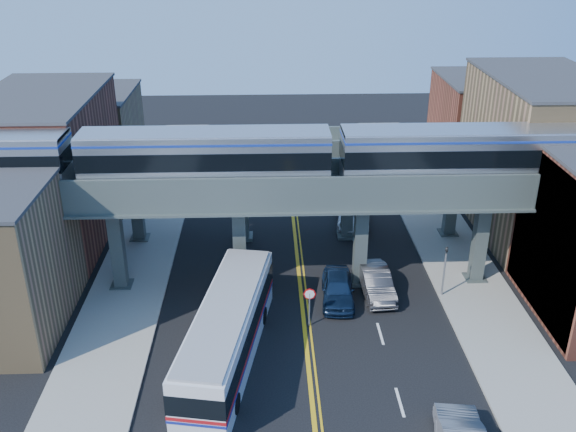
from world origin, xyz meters
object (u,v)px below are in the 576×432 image
car_lane_c (353,216)px  traffic_signal (445,266)px  stop_sign (310,301)px  car_lane_a (338,288)px  transit_train (206,156)px  car_lane_b (376,282)px  transit_bus (227,333)px  car_lane_d (310,181)px

car_lane_c → traffic_signal: bearing=-62.2°
stop_sign → car_lane_a: size_ratio=0.52×
stop_sign → car_lane_a: 3.61m
transit_train → traffic_signal: (15.10, -2.00, -6.98)m
car_lane_b → car_lane_c: car_lane_b is taller
transit_train → car_lane_b: size_ratio=9.23×
transit_bus → car_lane_b: transit_bus is taller
stop_sign → transit_bus: bearing=-147.5°
stop_sign → car_lane_a: stop_sign is taller
transit_train → car_lane_c: 16.43m
car_lane_b → car_lane_d: car_lane_d is taller
car_lane_c → car_lane_d: bearing=117.6°
stop_sign → car_lane_c: stop_sign is taller
traffic_signal → car_lane_d: bearing=111.7°
stop_sign → traffic_signal: (8.90, 3.00, 0.54)m
car_lane_c → car_lane_d: 8.04m
traffic_signal → car_lane_d: traffic_signal is taller
transit_train → car_lane_a: 11.97m
transit_bus → car_lane_a: (6.80, 5.89, -0.88)m
car_lane_a → car_lane_c: car_lane_a is taller
car_lane_a → car_lane_d: 18.78m
transit_train → car_lane_d: 20.15m
transit_train → stop_sign: size_ratio=18.07×
stop_sign → transit_train: bearing=141.1°
transit_train → car_lane_b: (10.83, -1.43, -8.43)m
traffic_signal → transit_bus: size_ratio=0.30×
transit_train → traffic_signal: size_ratio=11.59×
car_lane_c → car_lane_d: (-2.95, 7.48, 0.13)m
transit_bus → car_lane_a: 9.04m
transit_bus → car_lane_c: (9.22, 17.18, -1.00)m
car_lane_d → car_lane_c: bearing=-72.3°
car_lane_c → car_lane_d: size_ratio=0.89×
transit_train → traffic_signal: 16.76m
traffic_signal → transit_bus: (-13.66, -6.04, -0.55)m
car_lane_d → car_lane_b: bearing=-84.0°
stop_sign → car_lane_b: 5.91m
traffic_signal → car_lane_a: (-6.87, -0.15, -1.43)m
transit_train → transit_bus: (1.44, -8.04, -7.53)m
traffic_signal → car_lane_a: traffic_signal is taller
traffic_signal → car_lane_a: 7.02m
traffic_signal → car_lane_d: size_ratio=0.68×
traffic_signal → stop_sign: bearing=-161.4°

